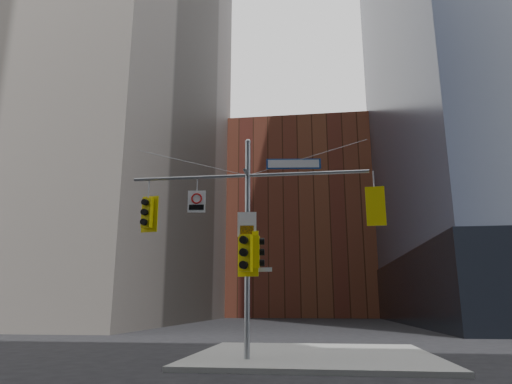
% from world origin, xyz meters
% --- Properties ---
extents(ground, '(160.00, 160.00, 0.00)m').
position_xyz_m(ground, '(0.00, 0.00, 0.00)').
color(ground, black).
rests_on(ground, ground).
extents(sidewalk_corner, '(8.00, 8.00, 0.15)m').
position_xyz_m(sidewalk_corner, '(2.00, 4.00, 0.07)').
color(sidewalk_corner, gray).
rests_on(sidewalk_corner, ground).
extents(brick_midrise, '(26.00, 20.00, 28.00)m').
position_xyz_m(brick_midrise, '(0.00, 58.00, 14.00)').
color(brick_midrise, brown).
rests_on(brick_midrise, ground).
extents(signal_assembly, '(8.00, 0.80, 7.30)m').
position_xyz_m(signal_assembly, '(0.00, 1.99, 4.42)').
color(signal_assembly, gray).
rests_on(signal_assembly, ground).
extents(traffic_light_west_arm, '(0.60, 0.52, 1.26)m').
position_xyz_m(traffic_light_west_arm, '(-3.46, 2.01, 4.80)').
color(traffic_light_west_arm, yellow).
rests_on(traffic_light_west_arm, ground).
extents(traffic_light_east_arm, '(0.60, 0.49, 1.26)m').
position_xyz_m(traffic_light_east_arm, '(4.13, 1.99, 4.80)').
color(traffic_light_east_arm, yellow).
rests_on(traffic_light_east_arm, ground).
extents(traffic_light_pole_side, '(0.41, 0.35, 1.04)m').
position_xyz_m(traffic_light_pole_side, '(0.32, 2.00, 3.42)').
color(traffic_light_pole_side, yellow).
rests_on(traffic_light_pole_side, ground).
extents(traffic_light_pole_front, '(0.69, 0.62, 1.45)m').
position_xyz_m(traffic_light_pole_front, '(0.00, 1.73, 3.36)').
color(traffic_light_pole_front, yellow).
rests_on(traffic_light_pole_front, ground).
extents(street_sign_blade, '(1.81, 0.24, 0.35)m').
position_xyz_m(street_sign_blade, '(1.55, 2.00, 6.35)').
color(street_sign_blade, navy).
rests_on(street_sign_blade, ground).
extents(regulatory_sign_arm, '(0.60, 0.12, 0.75)m').
position_xyz_m(regulatory_sign_arm, '(-1.74, 1.97, 5.17)').
color(regulatory_sign_arm, silver).
rests_on(regulatory_sign_arm, ground).
extents(regulatory_sign_pole, '(0.62, 0.08, 0.81)m').
position_xyz_m(regulatory_sign_pole, '(0.00, 1.88, 4.30)').
color(regulatory_sign_pole, silver).
rests_on(regulatory_sign_pole, ground).
extents(street_blade_ew, '(0.69, 0.05, 0.14)m').
position_xyz_m(street_blade_ew, '(0.45, 2.00, 2.86)').
color(street_blade_ew, silver).
rests_on(street_blade_ew, ground).
extents(street_blade_ns, '(0.08, 0.77, 0.15)m').
position_xyz_m(street_blade_ns, '(0.00, 2.45, 2.93)').
color(street_blade_ns, '#145926').
rests_on(street_blade_ns, ground).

